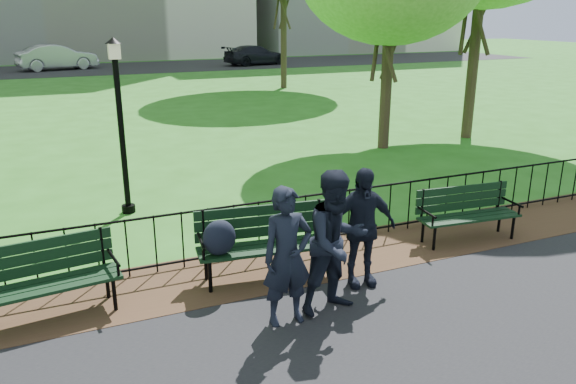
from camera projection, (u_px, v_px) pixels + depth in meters
name	position (u px, v px, depth m)	size (l,w,h in m)	color
ground	(328.00, 312.00, 7.20)	(120.00, 120.00, 0.00)	#255D18
dirt_strip	(283.00, 265.00, 8.51)	(60.00, 1.60, 0.01)	#3B2818
far_street	(91.00, 69.00, 37.81)	(70.00, 9.00, 0.01)	black
iron_fence	(271.00, 224.00, 8.80)	(24.06, 0.06, 1.00)	black
park_bench_main	(246.00, 236.00, 7.81)	(2.03, 0.85, 1.12)	black
park_bench_left_a	(38.00, 273.00, 6.88)	(1.95, 0.81, 1.07)	black
park_bench_right_a	(466.00, 208.00, 9.33)	(1.78, 0.69, 0.99)	black
lamppost	(121.00, 121.00, 10.24)	(0.29, 0.29, 3.25)	black
person_left	(287.00, 257.00, 6.70)	(0.63, 0.42, 1.74)	black
person_mid	(337.00, 242.00, 6.97)	(0.90, 0.47, 1.86)	black
person_right	(361.00, 227.00, 7.68)	(0.99, 0.41, 1.69)	black
sedan_silver	(57.00, 57.00, 37.09)	(1.75, 5.02, 1.65)	#98999F
sedan_dark	(256.00, 55.00, 40.68)	(1.94, 4.76, 1.38)	black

